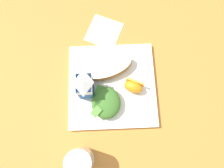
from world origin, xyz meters
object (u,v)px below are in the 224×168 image
object	(u,v)px
white_plate	(112,85)
milk_carton	(85,86)
cheesy_pizza_bread	(107,67)
paper_napkin	(104,32)
drinking_clear_cup	(80,161)
orange_wedge_front	(133,86)
green_salad_pile	(106,103)

from	to	relation	value
white_plate	milk_carton	bearing A→B (deg)	99.93
cheesy_pizza_bread	paper_napkin	xyz separation A→B (m)	(0.14, 0.01, -0.03)
white_plate	drinking_clear_cup	xyz separation A→B (m)	(-0.23, 0.10, 0.04)
paper_napkin	orange_wedge_front	bearing A→B (deg)	-157.61
orange_wedge_front	drinking_clear_cup	size ratio (longest dim) A/B	0.67
green_salad_pile	paper_napkin	bearing A→B (deg)	-0.08
paper_napkin	green_salad_pile	bearing A→B (deg)	179.92
orange_wedge_front	paper_napkin	xyz separation A→B (m)	(0.21, 0.09, -0.03)
white_plate	orange_wedge_front	distance (m)	0.07
paper_napkin	white_plate	bearing A→B (deg)	-174.05
cheesy_pizza_bread	orange_wedge_front	xyz separation A→B (m)	(-0.07, -0.08, 0.00)
cheesy_pizza_bread	drinking_clear_cup	world-z (taller)	drinking_clear_cup
green_salad_pile	orange_wedge_front	world-z (taller)	green_salad_pile
white_plate	orange_wedge_front	size ratio (longest dim) A/B	4.04
cheesy_pizza_bread	milk_carton	xyz separation A→B (m)	(-0.07, 0.07, 0.04)
green_salad_pile	orange_wedge_front	xyz separation A→B (m)	(0.05, -0.09, -0.00)
cheesy_pizza_bread	green_salad_pile	world-z (taller)	green_salad_pile
cheesy_pizza_bread	orange_wedge_front	size ratio (longest dim) A/B	2.68
milk_carton	cheesy_pizza_bread	bearing A→B (deg)	-44.13
orange_wedge_front	paper_napkin	bearing A→B (deg)	22.39
green_salad_pile	milk_carton	size ratio (longest dim) A/B	0.98
white_plate	cheesy_pizza_bread	world-z (taller)	cheesy_pizza_bread
green_salad_pile	drinking_clear_cup	bearing A→B (deg)	155.09
white_plate	milk_carton	distance (m)	0.11
milk_carton	paper_napkin	distance (m)	0.23
white_plate	green_salad_pile	bearing A→B (deg)	160.83
cheesy_pizza_bread	milk_carton	distance (m)	0.11
green_salad_pile	white_plate	bearing A→B (deg)	-19.17
green_salad_pile	paper_napkin	distance (m)	0.26
white_plate	drinking_clear_cup	size ratio (longest dim) A/B	2.72
white_plate	green_salad_pile	world-z (taller)	green_salad_pile
drinking_clear_cup	milk_carton	bearing A→B (deg)	-4.58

